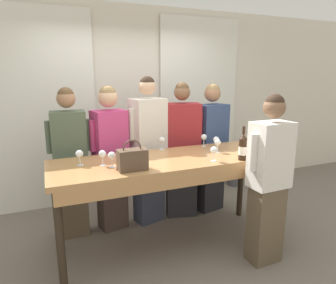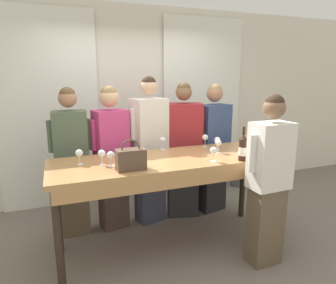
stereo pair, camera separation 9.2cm
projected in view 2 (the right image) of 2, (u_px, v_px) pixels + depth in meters
The scene contains 23 objects.
ground_plane at pixel (171, 245), 3.29m from camera, with size 18.00×18.00×0.00m, color #70665B.
wall_back at pixel (131, 104), 4.46m from camera, with size 12.00×0.06×2.80m.
curtain_panel_left at pixel (48, 112), 4.01m from camera, with size 1.33×0.03×2.69m.
curtain_panel_right at pixel (203, 106), 4.81m from camera, with size 1.33×0.03×2.69m.
tasting_bar at pixel (172, 168), 3.07m from camera, with size 2.41×0.81×1.00m.
wine_bottle at pixel (243, 148), 2.95m from camera, with size 0.08×0.08×0.34m.
handbag at pixel (131, 159), 2.67m from camera, with size 0.26×0.14×0.28m.
wine_glass_front_left at pixel (205, 138), 3.52m from camera, with size 0.07×0.07×0.15m.
wine_glass_front_mid at pixel (102, 154), 2.81m from camera, with size 0.07×0.07×0.15m.
wine_glass_front_right at pixel (79, 154), 2.82m from camera, with size 0.07×0.07×0.15m.
wine_glass_center_left at pixel (111, 155), 2.75m from camera, with size 0.07×0.07×0.15m.
wine_glass_center_mid at pixel (218, 143), 3.25m from camera, with size 0.07×0.07×0.15m.
wine_glass_center_right at pixel (214, 151), 2.92m from camera, with size 0.07×0.07×0.15m.
wine_glass_back_left at pixel (217, 140), 3.38m from camera, with size 0.07×0.07×0.15m.
wine_glass_back_mid at pixel (163, 140), 3.38m from camera, with size 0.07×0.07×0.15m.
wine_glass_back_right at pixel (244, 143), 3.26m from camera, with size 0.07×0.07×0.15m.
guest_olive_jacket at pixel (72, 161), 3.37m from camera, with size 0.48×0.26×1.70m.
guest_pink_top at pixel (112, 157), 3.52m from camera, with size 0.48×0.34×1.72m.
guest_cream_sweater at pixel (150, 150), 3.67m from camera, with size 0.51×0.36×1.82m.
guest_striped_shirt at pixel (183, 151), 3.84m from camera, with size 0.56×0.38×1.74m.
guest_navy_coat at pixel (213, 148), 3.99m from camera, with size 0.52×0.34×1.72m.
host_pouring at pixel (269, 180), 2.82m from camera, with size 0.48×0.26×1.67m.
potted_plant at pixel (239, 169), 5.03m from camera, with size 0.27×0.27×0.56m.
Camera 2 is at (-1.08, -2.75, 1.84)m, focal length 32.00 mm.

